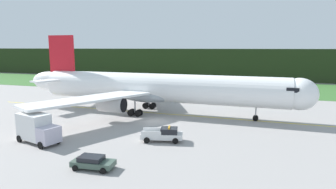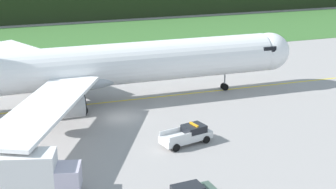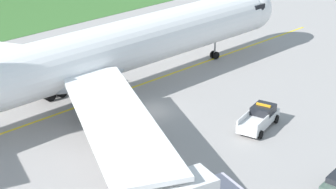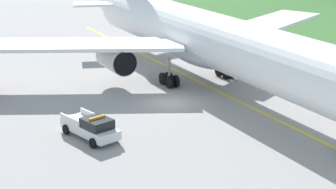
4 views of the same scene
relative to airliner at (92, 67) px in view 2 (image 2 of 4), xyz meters
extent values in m
plane|color=#989492|center=(2.02, -5.74, -4.66)|extent=(320.00, 320.00, 0.00)
cube|color=#38682E|center=(2.02, 39.85, -4.64)|extent=(320.00, 32.79, 0.04)
cube|color=yellow|center=(0.66, -0.01, -4.66)|extent=(71.83, 1.26, 0.01)
cylinder|color=white|center=(0.66, -0.01, 0.13)|extent=(44.96, 5.68, 5.08)
ellipsoid|color=white|center=(24.12, -0.32, 0.13)|extent=(5.65, 5.15, 5.08)
ellipsoid|color=#A8B3BB|center=(-1.58, 0.02, -1.26)|extent=(11.41, 5.48, 2.79)
cube|color=black|center=(22.90, -0.31, 1.02)|extent=(1.86, 4.85, 0.70)
cube|color=white|center=(-6.39, 11.25, -0.50)|extent=(13.32, 20.55, 0.35)
cylinder|color=#B3B3B3|center=(-4.42, 8.14, -1.78)|extent=(4.40, 2.58, 2.52)
cylinder|color=black|center=(-2.19, 8.11, -1.78)|extent=(0.15, 2.32, 2.32)
cube|color=white|center=(-6.69, -11.07, -0.50)|extent=(13.75, 20.43, 0.35)
cylinder|color=#B3B3B3|center=(-4.64, -8.02, -1.78)|extent=(4.40, 2.58, 2.52)
cylinder|color=black|center=(-2.40, -8.04, -1.78)|extent=(0.15, 2.32, 2.32)
cylinder|color=gray|center=(17.72, -0.24, -3.08)|extent=(0.20, 0.20, 2.26)
cylinder|color=black|center=(17.72, 0.02, -4.21)|extent=(0.90, 0.23, 0.90)
cylinder|color=black|center=(17.71, -0.50, -4.21)|extent=(0.90, 0.23, 0.90)
cylinder|color=gray|center=(-2.54, 3.33, -2.93)|extent=(0.28, 0.28, 2.26)
cylinder|color=black|center=(-1.84, 2.97, -4.06)|extent=(1.20, 0.32, 1.20)
cylinder|color=black|center=(-1.84, 3.67, -4.06)|extent=(1.20, 0.32, 1.20)
cylinder|color=black|center=(-3.24, 2.99, -4.06)|extent=(1.20, 0.32, 1.20)
cylinder|color=black|center=(-3.24, 3.69, -4.06)|extent=(1.20, 0.32, 1.20)
cylinder|color=gray|center=(-2.63, -3.26, -2.93)|extent=(0.28, 0.28, 2.26)
cylinder|color=black|center=(-1.92, -2.92, -4.06)|extent=(1.20, 0.32, 1.20)
cylinder|color=black|center=(-1.93, -3.62, -4.06)|extent=(1.20, 0.32, 1.20)
cylinder|color=black|center=(-3.32, -2.91, -4.06)|extent=(1.20, 0.32, 1.20)
cylinder|color=black|center=(-3.33, -3.61, -4.06)|extent=(1.20, 0.32, 1.20)
cube|color=silver|center=(6.40, -15.01, -3.93)|extent=(5.63, 3.09, 0.70)
cube|color=black|center=(7.33, -14.79, -3.23)|extent=(2.48, 2.21, 0.70)
cube|color=silver|center=(4.94, -14.42, -3.36)|extent=(2.52, 0.69, 0.45)
cube|color=silver|center=(5.36, -16.19, -3.36)|extent=(2.52, 0.69, 0.45)
cube|color=orange|center=(7.33, -14.79, -2.80)|extent=(0.50, 1.35, 0.16)
cylinder|color=black|center=(7.94, -13.64, -4.28)|extent=(0.79, 0.41, 0.76)
cylinder|color=black|center=(8.39, -15.54, -4.28)|extent=(0.79, 0.41, 0.76)
cylinder|color=black|center=(4.41, -14.48, -4.28)|extent=(0.79, 0.41, 0.76)
cylinder|color=black|center=(4.86, -16.38, -4.28)|extent=(0.79, 0.41, 0.76)
cube|color=#B5AEC3|center=(-6.09, -21.12, -3.21)|extent=(2.48, 2.83, 2.00)
cube|color=silver|center=(-9.06, -20.28, -2.58)|extent=(4.77, 3.47, 3.26)
cylinder|color=black|center=(-5.76, -19.96, -4.21)|extent=(0.94, 0.49, 0.90)
cylinder|color=black|center=(-10.18, -18.72, -4.21)|extent=(0.94, 0.49, 0.90)
cube|color=black|center=(2.50, -25.35, -3.59)|extent=(2.51, 1.81, 0.45)
cylinder|color=black|center=(4.11, -24.27, -4.36)|extent=(0.61, 0.23, 0.60)
camera|label=1|loc=(18.31, -49.42, 7.39)|focal=31.23mm
camera|label=2|loc=(-10.24, -56.96, 15.45)|focal=52.50mm
camera|label=3|loc=(-31.07, -41.05, 17.78)|focal=60.33mm
camera|label=4|loc=(43.49, -28.55, 11.24)|focal=59.55mm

